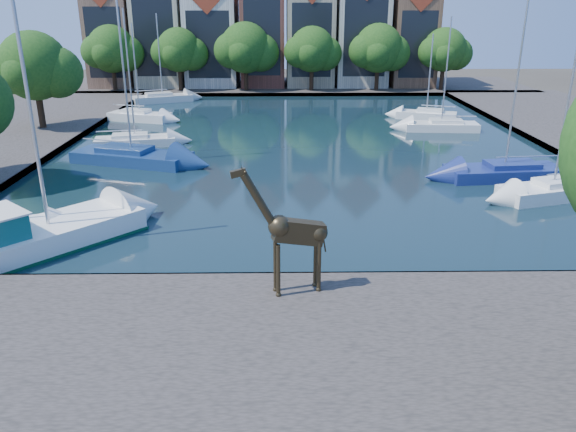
{
  "coord_description": "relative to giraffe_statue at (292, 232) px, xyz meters",
  "views": [
    {
      "loc": [
        -1.91,
        -19.51,
        10.1
      ],
      "look_at": [
        -1.62,
        0.33,
        2.68
      ],
      "focal_mm": 35.0,
      "sensor_mm": 36.0,
      "label": 1
    }
  ],
  "objects": [
    {
      "name": "far_tree_mid_east",
      "position": [
        3.63,
        52.06,
        2.32
      ],
      "size": [
        7.02,
        5.4,
        7.52
      ],
      "color": "#332114",
      "rests_on": "far_quay"
    },
    {
      "name": "townhouse_east_end",
      "position": [
        16.53,
        57.55,
        4.3
      ],
      "size": [
        5.44,
        9.18,
        14.43
      ],
      "color": "brown",
      "rests_on": "far_quay"
    },
    {
      "name": "near_quay",
      "position": [
        1.53,
        -5.44,
        -2.56
      ],
      "size": [
        50.0,
        14.0,
        0.5
      ],
      "primitive_type": "cube",
      "color": "#4A4440",
      "rests_on": "ground"
    },
    {
      "name": "sailboat_right_c",
      "position": [
        13.53,
        29.81,
        -2.22
      ],
      "size": [
        6.31,
        2.6,
        9.32
      ],
      "color": "silver",
      "rests_on": "water_basin"
    },
    {
      "name": "far_tree_far_east",
      "position": [
        19.62,
        52.06,
        2.26
      ],
      "size": [
        6.76,
        5.2,
        7.36
      ],
      "color": "#332114",
      "rests_on": "far_quay"
    },
    {
      "name": "far_quay",
      "position": [
        1.53,
        57.56,
        -2.56
      ],
      "size": [
        60.0,
        16.0,
        0.5
      ],
      "primitive_type": "cube",
      "color": "#4A4440",
      "rests_on": "ground"
    },
    {
      "name": "far_tree_east",
      "position": [
        11.63,
        52.06,
        2.43
      ],
      "size": [
        7.54,
        5.8,
        7.84
      ],
      "color": "#332114",
      "rests_on": "far_quay"
    },
    {
      "name": "townhouse_east_inner",
      "position": [
        3.53,
        57.55,
        4.92
      ],
      "size": [
        5.94,
        9.18,
        15.79
      ],
      "color": "tan",
      "rests_on": "far_quay"
    },
    {
      "name": "townhouse_center",
      "position": [
        -2.47,
        57.55,
        5.55
      ],
      "size": [
        5.44,
        9.18,
        16.93
      ],
      "color": "brown",
      "rests_on": "far_quay"
    },
    {
      "name": "side_tree_left_far",
      "position": [
        -20.37,
        29.56,
        2.57
      ],
      "size": [
        7.28,
        5.6,
        7.88
      ],
      "color": "#332114",
      "rests_on": "left_quay"
    },
    {
      "name": "sailboat_left_c",
      "position": [
        -11.47,
        24.53,
        -2.23
      ],
      "size": [
        6.28,
        3.17,
        9.94
      ],
      "color": "silver",
      "rests_on": "water_basin"
    },
    {
      "name": "townhouse_west_mid",
      "position": [
        -15.47,
        57.55,
        5.42
      ],
      "size": [
        5.94,
        9.18,
        16.79
      ],
      "color": "beige",
      "rests_on": "far_quay"
    },
    {
      "name": "far_tree_mid_west",
      "position": [
        -4.36,
        52.06,
        2.48
      ],
      "size": [
        7.8,
        6.0,
        8.0
      ],
      "color": "#332114",
      "rests_on": "far_quay"
    },
    {
      "name": "sailboat_right_b",
      "position": [
        13.53,
        15.35,
        -2.15
      ],
      "size": [
        7.29,
        3.16,
        13.28
      ],
      "color": "navy",
      "rests_on": "water_basin"
    },
    {
      "name": "water_basin",
      "position": [
        1.53,
        25.56,
        -2.77
      ],
      "size": [
        38.0,
        50.0,
        0.08
      ],
      "primitive_type": "cube",
      "color": "black",
      "rests_on": "ground"
    },
    {
      "name": "townhouse_east_mid",
      "position": [
        10.03,
        57.55,
        5.29
      ],
      "size": [
        6.43,
        9.18,
        16.65
      ],
      "color": "beige",
      "rests_on": "far_quay"
    },
    {
      "name": "far_tree_far_west",
      "position": [
        -20.37,
        52.06,
        2.37
      ],
      "size": [
        7.28,
        5.6,
        7.68
      ],
      "color": "#332114",
      "rests_on": "far_quay"
    },
    {
      "name": "townhouse_west_inner",
      "position": [
        -8.97,
        57.55,
        4.54
      ],
      "size": [
        6.43,
        9.18,
        15.15
      ],
      "color": "silver",
      "rests_on": "far_quay"
    },
    {
      "name": "sailboat_left_d",
      "position": [
        -13.47,
        34.56,
        -2.16
      ],
      "size": [
        6.12,
        3.63,
        8.67
      ],
      "color": "white",
      "rests_on": "water_basin"
    },
    {
      "name": "sailboat_left_e",
      "position": [
        -13.47,
        45.56,
        -2.17
      ],
      "size": [
        6.76,
        4.62,
        9.38
      ],
      "color": "silver",
      "rests_on": "water_basin"
    },
    {
      "name": "sailboat_right_d",
      "position": [
        13.53,
        35.03,
        -2.2
      ],
      "size": [
        5.84,
        3.65,
        7.73
      ],
      "color": "white",
      "rests_on": "water_basin"
    },
    {
      "name": "sailboat_right_a",
      "position": [
        14.79,
        11.52,
        -2.15
      ],
      "size": [
        6.45,
        3.77,
        9.87
      ],
      "color": "white",
      "rests_on": "water_basin"
    },
    {
      "name": "giraffe_statue",
      "position": [
        0.0,
        0.0,
        0.0
      ],
      "size": [
        3.26,
        1.14,
        4.7
      ],
      "color": "#332A19",
      "rests_on": "near_quay"
    },
    {
      "name": "sailboat_left_b",
      "position": [
        -10.47,
        19.41,
        -2.13
      ],
      "size": [
        8.53,
        5.18,
        13.42
      ],
      "color": "navy",
      "rests_on": "water_basin"
    },
    {
      "name": "ground",
      "position": [
        1.53,
        1.56,
        -2.81
      ],
      "size": [
        160.0,
        160.0,
        0.0
      ],
      "primitive_type": "plane",
      "color": "#38332B",
      "rests_on": "ground"
    },
    {
      "name": "far_tree_west",
      "position": [
        -12.38,
        52.06,
        2.26
      ],
      "size": [
        6.76,
        5.2,
        7.36
      ],
      "color": "#332114",
      "rests_on": "far_quay"
    },
    {
      "name": "townhouse_west_end",
      "position": [
        -21.47,
        57.55,
        4.55
      ],
      "size": [
        5.44,
        9.18,
        14.93
      ],
      "color": "brown",
      "rests_on": "far_quay"
    },
    {
      "name": "motorsailer",
      "position": [
        -11.71,
        4.1,
        -1.9
      ],
      "size": [
        9.37,
        9.8,
        10.85
      ],
      "color": "white",
      "rests_on": "water_basin"
    }
  ]
}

